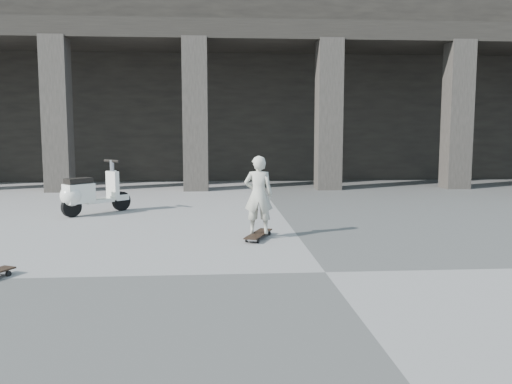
{
  "coord_description": "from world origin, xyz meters",
  "views": [
    {
      "loc": [
        -1.25,
        -6.02,
        1.65
      ],
      "look_at": [
        -0.62,
        2.46,
        0.65
      ],
      "focal_mm": 38.0,
      "sensor_mm": 36.0,
      "label": 1
    }
  ],
  "objects": [
    {
      "name": "child",
      "position": [
        -0.62,
        1.96,
        0.67
      ],
      "size": [
        0.45,
        0.32,
        1.17
      ],
      "primitive_type": "imported",
      "rotation": [
        0.0,
        0.0,
        3.03
      ],
      "color": "#B9B8A7",
      "rests_on": "longboard"
    },
    {
      "name": "colonnade",
      "position": [
        -0.0,
        13.77,
        3.03
      ],
      "size": [
        28.0,
        8.82,
        6.0
      ],
      "color": "black",
      "rests_on": "ground"
    },
    {
      "name": "scooter",
      "position": [
        -3.75,
        4.42,
        0.41
      ],
      "size": [
        1.16,
        1.13,
        1.04
      ],
      "rotation": [
        0.0,
        0.0,
        0.77
      ],
      "color": "black",
      "rests_on": "ground"
    },
    {
      "name": "ground",
      "position": [
        0.0,
        0.0,
        0.0
      ],
      "size": [
        90.0,
        90.0,
        0.0
      ],
      "primitive_type": "plane",
      "color": "#464644",
      "rests_on": "ground"
    },
    {
      "name": "longboard",
      "position": [
        -0.62,
        1.96,
        0.07
      ],
      "size": [
        0.5,
        0.86,
        0.08
      ],
      "rotation": [
        0.0,
        0.0,
        1.19
      ],
      "color": "black",
      "rests_on": "ground"
    }
  ]
}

